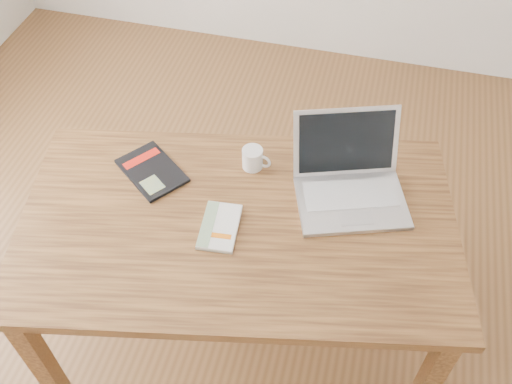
% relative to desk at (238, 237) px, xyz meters
% --- Properties ---
extents(room, '(4.04, 4.04, 2.70)m').
position_rel_desk_xyz_m(room, '(-0.23, 0.12, 0.69)').
color(room, brown).
rests_on(room, ground).
extents(desk, '(1.65, 1.14, 0.75)m').
position_rel_desk_xyz_m(desk, '(0.00, 0.00, 0.00)').
color(desk, brown).
rests_on(desk, ground).
extents(white_guidebook, '(0.14, 0.21, 0.02)m').
position_rel_desk_xyz_m(white_guidebook, '(-0.05, -0.04, 0.10)').
color(white_guidebook, silver).
rests_on(white_guidebook, desk).
extents(black_guidebook, '(0.31, 0.29, 0.01)m').
position_rel_desk_xyz_m(black_guidebook, '(-0.37, 0.14, 0.10)').
color(black_guidebook, black).
rests_on(black_guidebook, desk).
extents(laptop, '(0.47, 0.46, 0.25)m').
position_rel_desk_xyz_m(laptop, '(0.35, 0.23, 0.14)').
color(laptop, silver).
rests_on(laptop, desk).
extents(coffee_mug, '(0.11, 0.08, 0.08)m').
position_rel_desk_xyz_m(coffee_mug, '(-0.01, 0.27, 0.13)').
color(coffee_mug, white).
rests_on(coffee_mug, desk).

